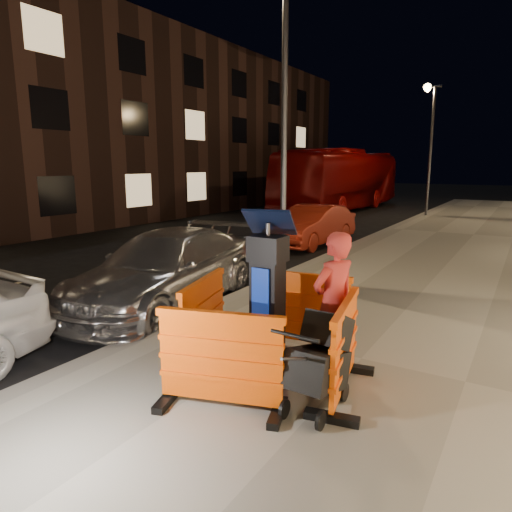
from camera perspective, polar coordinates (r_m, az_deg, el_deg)
The scene contains 15 objects.
ground_plane at distance 7.63m, azimuth -9.17°, elevation -8.78°, with size 120.00×120.00×0.00m, color black.
sidewalk at distance 6.22m, azimuth 12.98°, elevation -13.00°, with size 6.00×60.00×0.15m, color gray.
kerb at distance 7.61m, azimuth -9.19°, elevation -8.25°, with size 0.30×60.00×0.15m, color slate.
parking_kiosk at distance 5.31m, azimuth 1.46°, elevation -5.34°, with size 0.59×0.59×1.87m, color black.
barrier_front at distance 4.71m, azimuth -4.47°, elevation -13.01°, with size 1.34×0.55×1.04m, color #EF5107.
barrier_back at distance 6.24m, azimuth 5.81°, elevation -6.80°, with size 1.34×0.55×1.04m, color #EF5107.
barrier_kerbside at distance 5.95m, azimuth -6.60°, elevation -7.75°, with size 1.34×0.55×1.04m, color #EF5107.
barrier_bldgside at distance 5.08m, azimuth 10.97°, elevation -11.33°, with size 1.34×0.55×1.04m, color #EF5107.
car_silver at distance 8.87m, azimuth -11.01°, elevation -5.96°, with size 1.93×4.75×1.38m, color silver.
car_red at distance 15.12m, azimuth 6.93°, elevation 1.36°, with size 1.38×3.96×1.30m, color maroon.
bus_doubledecker at distance 27.15m, azimuth 10.45°, elevation 5.70°, with size 2.88×12.32×3.43m, color #7E0606.
man at distance 5.49m, azimuth 9.65°, elevation -5.84°, with size 0.62×0.41×1.71m, color red.
stroller at distance 4.77m, azimuth 7.67°, elevation -13.28°, with size 0.50×0.77×0.97m, color black.
street_lamp_mid at distance 9.54m, azimuth 3.52°, elevation 14.60°, with size 0.12×0.12×6.00m, color #3F3F44.
street_lamp_far at distance 23.85m, azimuth 20.97°, elevation 11.96°, with size 0.12×0.12×6.00m, color #3F3F44.
Camera 1 is at (4.70, -5.42, 2.62)m, focal length 32.00 mm.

